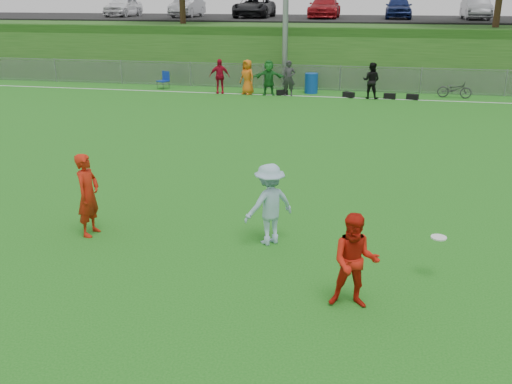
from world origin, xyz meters
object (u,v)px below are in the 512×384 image
(player_red_left, at_px, (88,195))
(recycling_bin, at_px, (311,83))
(frisbee, at_px, (439,237))
(player_blue, at_px, (269,204))
(player_red_center, at_px, (355,261))
(bicycle, at_px, (455,89))

(player_red_left, bearing_deg, recycling_bin, -4.44)
(frisbee, bearing_deg, player_blue, 164.53)
(player_red_center, bearing_deg, player_red_left, 158.40)
(player_red_center, relative_size, player_blue, 0.96)
(player_red_left, height_order, frisbee, player_red_left)
(player_red_center, relative_size, bicycle, 1.00)
(player_blue, bearing_deg, bicycle, -148.70)
(player_red_center, bearing_deg, player_blue, 126.27)
(recycling_bin, distance_m, bicycle, 6.89)
(player_red_center, height_order, player_blue, player_blue)
(player_red_center, bearing_deg, recycling_bin, 95.19)
(player_red_left, relative_size, bicycle, 1.10)
(recycling_bin, relative_size, bicycle, 0.63)
(frisbee, xyz_separation_m, bicycle, (2.52, 19.23, -0.36))
(player_red_left, xyz_separation_m, player_red_center, (5.48, -1.83, -0.08))
(player_blue, xyz_separation_m, frisbee, (3.14, -0.87, -0.05))
(player_red_center, xyz_separation_m, player_blue, (-1.76, 2.15, 0.04))
(player_red_left, bearing_deg, frisbee, -91.49)
(player_red_center, bearing_deg, frisbee, 39.60)
(player_blue, xyz_separation_m, bicycle, (5.66, 18.36, -0.41))
(bicycle, bearing_deg, player_blue, 170.23)
(frisbee, bearing_deg, recycling_bin, 102.81)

